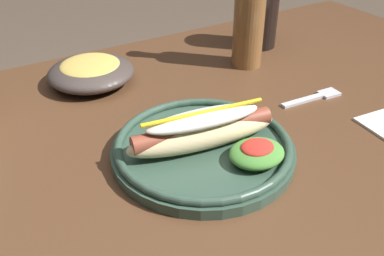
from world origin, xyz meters
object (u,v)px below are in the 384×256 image
object	(u,v)px
hot_dog_plate	(206,143)
glass_bottle	(249,18)
soda_cup	(259,16)
fork	(315,97)
side_bowl	(91,71)

from	to	relation	value
hot_dog_plate	glass_bottle	xyz separation A→B (m)	(0.24, 0.22, 0.08)
soda_cup	hot_dog_plate	bearing A→B (deg)	-138.19
soda_cup	glass_bottle	bearing A→B (deg)	-140.15
hot_dog_plate	soda_cup	xyz separation A→B (m)	(0.33, 0.29, 0.04)
fork	soda_cup	size ratio (longest dim) A/B	0.91
glass_bottle	side_bowl	bearing A→B (deg)	164.45
hot_dog_plate	side_bowl	size ratio (longest dim) A/B	1.64
glass_bottle	side_bowl	size ratio (longest dim) A/B	1.60
glass_bottle	side_bowl	distance (m)	0.32
side_bowl	glass_bottle	bearing A→B (deg)	-15.55
fork	glass_bottle	world-z (taller)	glass_bottle
fork	hot_dog_plate	bearing A→B (deg)	-166.50
fork	soda_cup	bearing A→B (deg)	78.89
fork	side_bowl	world-z (taller)	side_bowl
hot_dog_plate	glass_bottle	size ratio (longest dim) A/B	1.02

